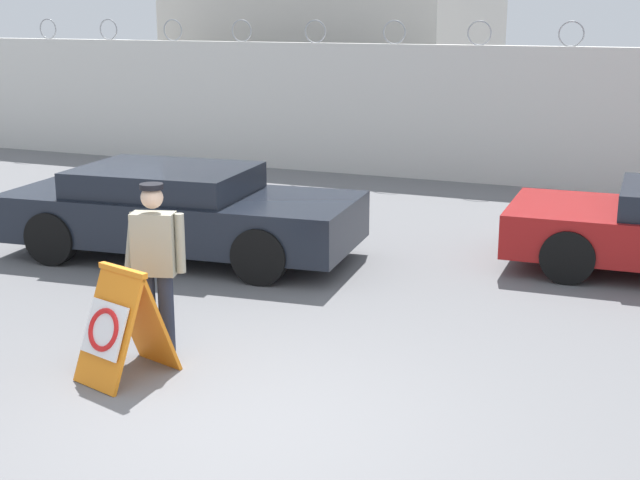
# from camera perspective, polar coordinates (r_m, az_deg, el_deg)

# --- Properties ---
(ground_plane) EXTENTS (90.00, 90.00, 0.00)m
(ground_plane) POSITION_cam_1_polar(r_m,az_deg,el_deg) (7.30, -4.82, -11.89)
(ground_plane) COLOR slate
(perimeter_wall) EXTENTS (36.00, 0.30, 3.06)m
(perimeter_wall) POSITION_cam_1_polar(r_m,az_deg,el_deg) (17.30, 12.67, 7.74)
(perimeter_wall) COLOR silver
(perimeter_wall) RESTS_ON ground_plane
(building_block) EXTENTS (6.98, 7.27, 5.74)m
(building_block) POSITION_cam_1_polar(r_m,az_deg,el_deg) (24.13, 1.68, 13.59)
(building_block) COLOR beige
(building_block) RESTS_ON ground_plane
(barricade_sign) EXTENTS (0.77, 0.93, 1.03)m
(barricade_sign) POSITION_cam_1_polar(r_m,az_deg,el_deg) (8.22, -12.60, -5.26)
(barricade_sign) COLOR orange
(barricade_sign) RESTS_ON ground_plane
(security_guard) EXTENTS (0.65, 0.35, 1.67)m
(security_guard) POSITION_cam_1_polar(r_m,az_deg,el_deg) (8.65, -10.51, -1.32)
(security_guard) COLOR #232838
(security_guard) RESTS_ON ground_plane
(parked_car_front_coupe) EXTENTS (4.87, 2.34, 1.21)m
(parked_car_front_coupe) POSITION_cam_1_polar(r_m,az_deg,el_deg) (12.12, -9.00, 1.89)
(parked_car_front_coupe) COLOR black
(parked_car_front_coupe) RESTS_ON ground_plane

